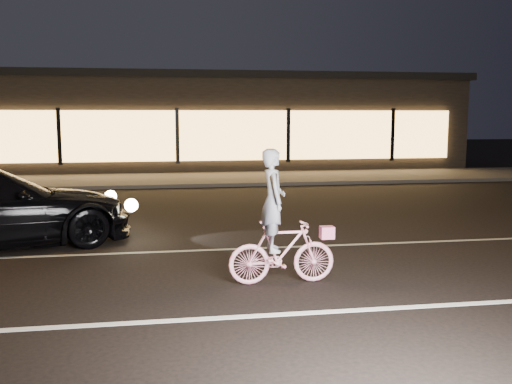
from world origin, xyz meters
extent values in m
plane|color=black|center=(0.00, 0.00, 0.00)|extent=(90.00, 90.00, 0.00)
cube|color=silver|center=(0.00, -1.50, 0.00)|extent=(60.00, 0.12, 0.01)
cube|color=gray|center=(0.00, 2.00, 0.00)|extent=(60.00, 0.10, 0.01)
cube|color=#383533|center=(0.00, 13.00, 0.06)|extent=(30.00, 4.00, 0.12)
cube|color=black|center=(0.00, 19.00, 2.00)|extent=(25.00, 8.00, 4.00)
cube|color=black|center=(0.00, 19.00, 4.05)|extent=(25.40, 8.40, 0.30)
cube|color=#FFB459|center=(0.00, 14.90, 1.60)|extent=(23.00, 0.15, 2.00)
cube|color=black|center=(-4.50, 14.82, 1.60)|extent=(0.15, 0.08, 2.20)
cube|color=black|center=(0.00, 14.82, 1.60)|extent=(0.15, 0.08, 2.20)
cube|color=black|center=(4.50, 14.82, 1.60)|extent=(0.15, 0.08, 2.20)
cube|color=black|center=(9.00, 14.82, 1.60)|extent=(0.15, 0.08, 2.20)
imported|color=#FF4376|center=(1.09, -0.21, 0.47)|extent=(1.55, 0.44, 0.93)
imported|color=silver|center=(0.95, -0.21, 1.22)|extent=(0.35, 0.54, 1.47)
cube|color=#E14173|center=(1.76, -0.21, 0.73)|extent=(0.20, 0.16, 0.18)
sphere|color=#FFF2BF|center=(-1.70, 4.31, 0.70)|extent=(0.25, 0.25, 0.25)
sphere|color=#FFF2BF|center=(-1.20, 3.00, 0.70)|extent=(0.25, 0.25, 0.25)
camera|label=1|loc=(-0.57, -8.06, 2.42)|focal=40.00mm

